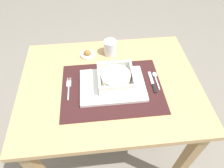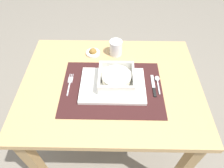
# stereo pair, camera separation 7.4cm
# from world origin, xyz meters

# --- Properties ---
(ground_plane) EXTENTS (6.00, 6.00, 0.00)m
(ground_plane) POSITION_xyz_m (0.00, 0.00, 0.00)
(ground_plane) COLOR gray
(dining_table) EXTENTS (0.87, 0.66, 0.71)m
(dining_table) POSITION_xyz_m (0.00, 0.00, 0.60)
(dining_table) COLOR tan
(dining_table) RESTS_ON ground
(placemat) EXTENTS (0.47, 0.34, 0.00)m
(placemat) POSITION_xyz_m (0.01, -0.04, 0.71)
(placemat) COLOR #381919
(placemat) RESTS_ON dining_table
(serving_plate) EXTENTS (0.30, 0.22, 0.02)m
(serving_plate) POSITION_xyz_m (0.01, -0.03, 0.72)
(serving_plate) COLOR white
(serving_plate) RESTS_ON placemat
(porridge_bowl) EXTENTS (0.17, 0.17, 0.06)m
(porridge_bowl) POSITION_xyz_m (0.03, -0.01, 0.76)
(porridge_bowl) COLOR white
(porridge_bowl) RESTS_ON serving_plate
(fork) EXTENTS (0.02, 0.14, 0.00)m
(fork) POSITION_xyz_m (-0.20, -0.01, 0.72)
(fork) COLOR silver
(fork) RESTS_ON placemat
(spoon) EXTENTS (0.02, 0.11, 0.01)m
(spoon) POSITION_xyz_m (0.23, 0.01, 0.72)
(spoon) COLOR silver
(spoon) RESTS_ON placemat
(butter_knife) EXTENTS (0.01, 0.13, 0.01)m
(butter_knife) POSITION_xyz_m (0.20, -0.03, 0.72)
(butter_knife) COLOR black
(butter_knife) RESTS_ON placemat
(drinking_glass) EXTENTS (0.07, 0.07, 0.08)m
(drinking_glass) POSITION_xyz_m (0.02, 0.21, 0.75)
(drinking_glass) COLOR white
(drinking_glass) RESTS_ON dining_table
(condiment_saucer) EXTENTS (0.08, 0.08, 0.04)m
(condiment_saucer) POSITION_xyz_m (-0.10, 0.21, 0.72)
(condiment_saucer) COLOR white
(condiment_saucer) RESTS_ON dining_table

